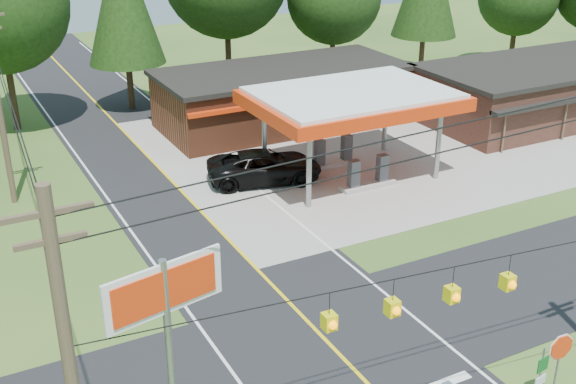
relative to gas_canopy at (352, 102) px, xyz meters
name	(u,v)px	position (x,y,z in m)	size (l,w,h in m)	color
ground	(330,345)	(-9.00, -13.00, -4.27)	(120.00, 120.00, 0.00)	#31551E
main_highway	(330,344)	(-9.00, -13.00, -4.26)	(8.00, 120.00, 0.02)	black
cross_road	(330,344)	(-9.00, -13.00, -4.25)	(70.00, 7.00, 0.02)	black
lane_center_yellow	(330,344)	(-9.00, -13.00, -4.24)	(0.15, 110.00, 0.00)	yellow
gas_canopy	(352,102)	(0.00, 0.00, 0.00)	(10.60, 7.40, 4.88)	gray
convenience_store	(283,96)	(1.00, 9.98, -2.35)	(16.40, 7.55, 3.80)	brown
strip_building	(561,87)	(19.00, 2.98, -2.35)	(20.40, 8.75, 3.80)	#381D17
overhead_beacons	(425,276)	(-10.00, -19.00, 1.95)	(17.04, 2.04, 1.03)	black
treeline_backdrop	(136,20)	(-8.18, 11.01, 3.22)	(70.27, 51.59, 13.30)	#332316
suv_car	(265,167)	(-4.50, 1.50, -3.41)	(6.17, 6.17, 1.72)	black
sedan_car	(324,116)	(3.00, 8.00, -3.53)	(4.35, 4.35, 1.48)	white
big_stop_sign	(168,335)	(-16.32, -18.01, 1.65)	(2.85, 0.68, 7.81)	gray
octagonal_stop_sign	(560,353)	(-4.50, -19.01, -2.23)	(0.93, 0.11, 2.71)	gray
route_sign_post	(541,375)	(-5.20, -19.02, -2.81)	(0.50, 0.12, 2.42)	gray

